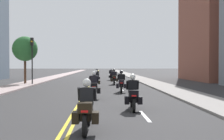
# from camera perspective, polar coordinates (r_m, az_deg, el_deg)

# --- Properties ---
(ground_plane) EXTENTS (264.00, 264.00, 0.00)m
(ground_plane) POSITION_cam_1_polar(r_m,az_deg,el_deg) (50.82, -3.45, -1.33)
(ground_plane) COLOR #302F30
(sidewalk_left) EXTENTS (2.58, 144.00, 0.12)m
(sidewalk_left) POSITION_cam_1_polar(r_m,az_deg,el_deg) (51.42, -11.10, -1.25)
(sidewalk_left) COLOR #A58F8E
(sidewalk_left) RESTS_ON ground
(sidewalk_right) EXTENTS (2.58, 144.00, 0.12)m
(sidewalk_right) POSITION_cam_1_polar(r_m,az_deg,el_deg) (51.14, 4.24, -1.25)
(sidewalk_right) COLOR gray
(sidewalk_right) RESTS_ON ground
(centreline_yellow_inner) EXTENTS (0.12, 132.00, 0.01)m
(centreline_yellow_inner) POSITION_cam_1_polar(r_m,az_deg,el_deg) (50.82, -3.59, -1.32)
(centreline_yellow_inner) COLOR yellow
(centreline_yellow_inner) RESTS_ON ground
(centreline_yellow_outer) EXTENTS (0.12, 132.00, 0.01)m
(centreline_yellow_outer) POSITION_cam_1_polar(r_m,az_deg,el_deg) (50.82, -3.32, -1.32)
(centreline_yellow_outer) COLOR yellow
(centreline_yellow_outer) RESTS_ON ground
(lane_dashes_white) EXTENTS (0.14, 56.40, 0.01)m
(lane_dashes_white) POSITION_cam_1_polar(r_m,az_deg,el_deg) (31.88, 0.83, -2.65)
(lane_dashes_white) COLOR silver
(lane_dashes_white) RESTS_ON ground
(building_right_1) EXTENTS (6.15, 12.36, 19.09)m
(building_right_1) POSITION_cam_1_polar(r_m,az_deg,el_deg) (40.20, 20.31, 11.70)
(building_right_1) COLOR brown
(building_right_1) RESTS_ON ground
(motorcycle_0) EXTENTS (0.77, 2.22, 1.60)m
(motorcycle_0) POSITION_cam_1_polar(r_m,az_deg,el_deg) (8.39, -5.28, -8.20)
(motorcycle_0) COLOR black
(motorcycle_0) RESTS_ON ground
(motorcycle_1) EXTENTS (0.78, 2.14, 1.61)m
(motorcycle_1) POSITION_cam_1_polar(r_m,az_deg,el_deg) (12.39, 4.32, -5.27)
(motorcycle_1) COLOR black
(motorcycle_1) RESTS_ON ground
(motorcycle_2) EXTENTS (0.77, 2.19, 1.66)m
(motorcycle_2) POSITION_cam_1_polar(r_m,az_deg,el_deg) (16.65, -3.77, -3.63)
(motorcycle_2) COLOR black
(motorcycle_2) RESTS_ON ground
(motorcycle_3) EXTENTS (0.78, 2.27, 1.63)m
(motorcycle_3) POSITION_cam_1_polar(r_m,az_deg,el_deg) (20.51, 1.93, -2.82)
(motorcycle_3) COLOR black
(motorcycle_3) RESTS_ON ground
(motorcycle_4) EXTENTS (0.77, 2.08, 1.59)m
(motorcycle_4) POSITION_cam_1_polar(r_m,az_deg,el_deg) (25.15, -3.33, -2.16)
(motorcycle_4) COLOR black
(motorcycle_4) RESTS_ON ground
(motorcycle_5) EXTENTS (0.77, 2.16, 1.64)m
(motorcycle_5) POSITION_cam_1_polar(r_m,az_deg,el_deg) (28.82, 0.45, -1.73)
(motorcycle_5) COLOR black
(motorcycle_5) RESTS_ON ground
(motorcycle_6) EXTENTS (0.78, 2.27, 1.61)m
(motorcycle_6) POSITION_cam_1_polar(r_m,az_deg,el_deg) (33.18, -3.18, -1.40)
(motorcycle_6) COLOR black
(motorcycle_6) RESTS_ON ground
(motorcycle_7) EXTENTS (0.78, 2.10, 1.65)m
(motorcycle_7) POSITION_cam_1_polar(r_m,az_deg,el_deg) (37.47, -0.15, -1.10)
(motorcycle_7) COLOR black
(motorcycle_7) RESTS_ON ground
(traffic_light_near) EXTENTS (0.28, 0.38, 4.82)m
(traffic_light_near) POSITION_cam_1_polar(r_m,az_deg,el_deg) (29.20, -16.19, 3.50)
(traffic_light_near) COLOR black
(traffic_light_near) RESTS_ON ground
(street_tree_0) EXTENTS (2.61, 2.61, 5.07)m
(street_tree_0) POSITION_cam_1_polar(r_m,az_deg,el_deg) (30.47, -17.54, 4.17)
(street_tree_0) COLOR #4E3424
(street_tree_0) RESTS_ON ground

